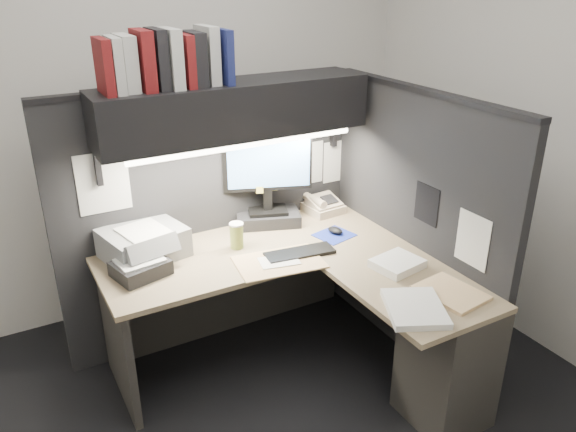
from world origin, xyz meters
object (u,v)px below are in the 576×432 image
object	(u,v)px
overhead_shelf	(235,109)
monitor	(268,189)
telephone	(323,206)
printer	(144,243)
desk	(349,323)
notebook_stack	(141,268)
keyboard	(300,253)
coffee_cup	(237,236)

from	to	relation	value
overhead_shelf	monitor	distance (m)	0.59
telephone	printer	xyz separation A→B (m)	(-1.21, -0.04, 0.04)
monitor	printer	bearing A→B (deg)	-155.94
desk	overhead_shelf	xyz separation A→B (m)	(-0.30, 0.75, 1.06)
desk	notebook_stack	world-z (taller)	notebook_stack
overhead_shelf	keyboard	xyz separation A→B (m)	(0.19, -0.40, -0.76)
printer	notebook_stack	world-z (taller)	printer
overhead_shelf	monitor	size ratio (longest dim) A/B	2.63
desk	keyboard	size ratio (longest dim) A/B	4.29
keyboard	printer	xyz separation A→B (m)	(-0.77, 0.41, 0.07)
telephone	notebook_stack	xyz separation A→B (m)	(-1.29, -0.24, -0.00)
keyboard	coffee_cup	size ratio (longest dim) A/B	2.76
desk	overhead_shelf	distance (m)	1.33
coffee_cup	printer	bearing A→B (deg)	162.51
monitor	keyboard	size ratio (longest dim) A/B	1.49
desk	printer	world-z (taller)	printer
overhead_shelf	coffee_cup	bearing A→B (deg)	-119.13
overhead_shelf	telephone	world-z (taller)	overhead_shelf
printer	notebook_stack	bearing A→B (deg)	-123.56
overhead_shelf	coffee_cup	xyz separation A→B (m)	(-0.08, -0.15, -0.70)
keyboard	printer	world-z (taller)	printer
coffee_cup	monitor	bearing A→B (deg)	34.40
monitor	coffee_cup	distance (m)	0.41
desk	keyboard	xyz separation A→B (m)	(-0.11, 0.35, 0.30)
telephone	notebook_stack	world-z (taller)	telephone
telephone	coffee_cup	size ratio (longest dim) A/B	1.59
overhead_shelf	telephone	bearing A→B (deg)	4.74
telephone	printer	distance (m)	1.21
monitor	desk	bearing A→B (deg)	-65.19
overhead_shelf	printer	xyz separation A→B (m)	(-0.58, 0.01, -0.69)
monitor	notebook_stack	world-z (taller)	monitor
desk	telephone	distance (m)	0.93
telephone	monitor	bearing A→B (deg)	173.50
overhead_shelf	coffee_cup	size ratio (longest dim) A/B	10.80
telephone	notebook_stack	bearing A→B (deg)	-173.73
desk	overhead_shelf	world-z (taller)	overhead_shelf
monitor	telephone	world-z (taller)	monitor
coffee_cup	keyboard	bearing A→B (deg)	-42.88
monitor	keyboard	distance (m)	0.52
coffee_cup	printer	xyz separation A→B (m)	(-0.50, 0.16, 0.01)
monitor	keyboard	world-z (taller)	monitor
printer	monitor	bearing A→B (deg)	-8.46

